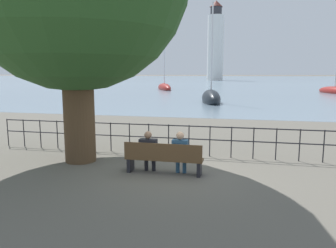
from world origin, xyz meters
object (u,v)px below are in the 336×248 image
object	(u,v)px
sailboat_2	(211,98)
sailboat_3	(335,91)
park_bench	(164,159)
sailboat_0	(164,88)
harbor_lighthouse	(215,44)
seated_person_right	(180,151)
seated_person_left	(149,150)

from	to	relation	value
sailboat_2	sailboat_3	distance (m)	23.89
sailboat_2	sailboat_3	world-z (taller)	sailboat_2
park_bench	sailboat_0	xyz separation A→B (m)	(-10.83, 46.06, -0.11)
park_bench	sailboat_3	world-z (taller)	sailboat_3
park_bench	sailboat_3	distance (m)	43.62
park_bench	harbor_lighthouse	bearing A→B (deg)	93.93
sailboat_3	harbor_lighthouse	world-z (taller)	harbor_lighthouse
park_bench	sailboat_2	bearing A→B (deg)	91.93
seated_person_right	sailboat_0	bearing A→B (deg)	103.80
sailboat_0	sailboat_3	bearing A→B (deg)	-34.36
seated_person_left	sailboat_2	xyz separation A→B (m)	(-0.31, 22.80, -0.26)
park_bench	sailboat_3	bearing A→B (deg)	70.26
sailboat_0	sailboat_3	distance (m)	26.05
park_bench	seated_person_right	xyz separation A→B (m)	(0.46, 0.08, 0.23)
seated_person_right	harbor_lighthouse	size ratio (longest dim) A/B	0.04
sailboat_2	sailboat_3	bearing A→B (deg)	38.37
harbor_lighthouse	sailboat_3	bearing A→B (deg)	-73.94
park_bench	sailboat_2	size ratio (longest dim) A/B	0.22
park_bench	sailboat_0	world-z (taller)	sailboat_0
sailboat_3	seated_person_left	bearing A→B (deg)	-129.68
park_bench	sailboat_0	size ratio (longest dim) A/B	0.23
harbor_lighthouse	park_bench	bearing A→B (deg)	-86.07
seated_person_left	seated_person_right	xyz separation A→B (m)	(0.92, 0.00, 0.01)
seated_person_right	sailboat_2	bearing A→B (deg)	93.08
park_bench	harbor_lighthouse	xyz separation A→B (m)	(-8.32, 121.15, 13.46)
sailboat_0	harbor_lighthouse	bearing A→B (deg)	64.79
seated_person_right	park_bench	bearing A→B (deg)	-170.03
sailboat_3	harbor_lighthouse	xyz separation A→B (m)	(-23.06, 80.09, 13.60)
seated_person_left	seated_person_right	bearing A→B (deg)	0.04
sailboat_0	harbor_lighthouse	xyz separation A→B (m)	(2.51, 75.09, 13.56)
sailboat_3	seated_person_right	bearing A→B (deg)	-128.55
park_bench	sailboat_3	size ratio (longest dim) A/B	0.28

